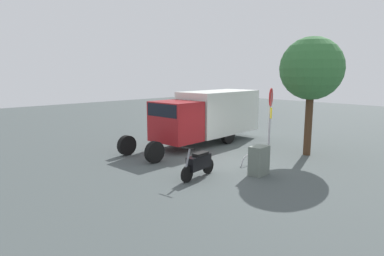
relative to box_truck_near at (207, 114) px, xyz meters
name	(u,v)px	position (x,y,z in m)	size (l,w,h in m)	color
ground_plane	(230,162)	(2.00, 3.28, -1.54)	(60.00, 60.00, 0.00)	#485050
box_truck_near	(207,114)	(0.00, 0.00, 0.00)	(8.32, 2.67, 2.71)	black
motorcycle	(199,163)	(4.46, 3.86, -1.02)	(1.81, 0.60, 1.20)	black
stop_sign	(270,113)	(0.70, 4.29, 0.51)	(0.71, 0.33, 3.07)	#9E9EA3
street_tree	(312,69)	(-1.41, 4.93, 2.30)	(2.74, 2.74, 5.24)	#47301E
utility_cabinet	(259,160)	(2.65, 5.15, -1.01)	(0.73, 0.48, 1.07)	slate
bike_rack_hoop	(248,164)	(1.80, 4.06, -1.54)	(0.85, 0.85, 0.05)	#B7B7BC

